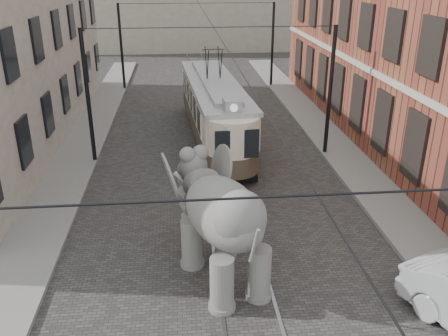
{
  "coord_description": "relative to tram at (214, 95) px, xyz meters",
  "views": [
    {
      "loc": [
        -1.6,
        -14.73,
        8.35
      ],
      "look_at": [
        -0.22,
        -0.12,
        2.1
      ],
      "focal_mm": 38.21,
      "sensor_mm": 36.0,
      "label": 1
    }
  ],
  "objects": [
    {
      "name": "elephant",
      "position": [
        -0.63,
        -12.15,
        -0.61
      ],
      "size": [
        4.73,
        6.28,
        3.41
      ],
      "primitive_type": null,
      "rotation": [
        0.0,
        0.0,
        0.33
      ],
      "color": "slate",
      "rests_on": "ground"
    },
    {
      "name": "sidewalk_left",
      "position": [
        -6.59,
        -8.74,
        -2.24
      ],
      "size": [
        2.0,
        60.0,
        0.15
      ],
      "primitive_type": "cube",
      "color": "slate",
      "rests_on": "ground"
    },
    {
      "name": "catenary",
      "position": [
        -0.29,
        -3.74,
        0.68
      ],
      "size": [
        11.0,
        30.2,
        6.0
      ],
      "primitive_type": null,
      "color": "black",
      "rests_on": "ground"
    },
    {
      "name": "brick_building",
      "position": [
        10.91,
        0.26,
        3.68
      ],
      "size": [
        8.0,
        26.0,
        12.0
      ],
      "primitive_type": "cube",
      "color": "brown",
      "rests_on": "ground"
    },
    {
      "name": "tram_rails",
      "position": [
        -0.09,
        -8.74,
        -2.31
      ],
      "size": [
        1.54,
        80.0,
        0.02
      ],
      "primitive_type": null,
      "color": "slate",
      "rests_on": "ground"
    },
    {
      "name": "tram",
      "position": [
        0.0,
        0.0,
        0.0
      ],
      "size": [
        3.18,
        11.82,
        4.64
      ],
      "primitive_type": null,
      "rotation": [
        0.0,
        0.0,
        0.07
      ],
      "color": "beige",
      "rests_on": "ground"
    },
    {
      "name": "sidewalk_right",
      "position": [
        5.91,
        -8.74,
        -2.24
      ],
      "size": [
        2.0,
        60.0,
        0.15
      ],
      "primitive_type": "cube",
      "color": "slate",
      "rests_on": "ground"
    },
    {
      "name": "ground",
      "position": [
        -0.09,
        -8.74,
        -2.32
      ],
      "size": [
        120.0,
        120.0,
        0.0
      ],
      "primitive_type": "plane",
      "color": "#3D3B38"
    }
  ]
}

